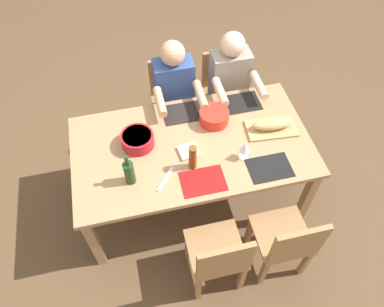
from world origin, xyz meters
The scene contains 21 objects.
ground_plane centered at (0.00, 0.00, 0.00)m, with size 8.00×8.00×0.00m, color brown.
dining_table centered at (0.00, 0.00, 0.66)m, with size 1.86×1.01×0.74m.
chair_far_center centered at (0.00, 0.83, 0.48)m, with size 0.40×0.40×0.85m.
diner_far_center centered at (0.00, 0.64, 0.70)m, with size 0.41×0.53×1.20m.
chair_far_right centered at (0.51, 0.83, 0.48)m, with size 0.40×0.40×0.85m.
diner_far_right centered at (0.51, 0.64, 0.70)m, with size 0.41×0.53×1.20m.
chair_near_center centered at (0.00, -0.83, 0.48)m, with size 0.40×0.40×0.85m.
chair_near_right centered at (0.51, -0.83, 0.48)m, with size 0.40×0.40×0.85m.
serving_bowl_salad centered at (0.23, 0.20, 0.80)m, with size 0.24×0.24×0.11m.
serving_bowl_greens centered at (-0.41, 0.10, 0.80)m, with size 0.25×0.25×0.11m.
cutting_board centered at (0.66, 0.01, 0.75)m, with size 0.40×0.22×0.02m, color tan.
bread_loaf centered at (0.66, 0.01, 0.81)m, with size 0.32×0.11×0.09m, color tan.
wine_bottle centered at (-0.50, -0.22, 0.85)m, with size 0.08×0.08×0.29m.
beer_bottle centered at (-0.04, -0.20, 0.85)m, with size 0.06×0.06×0.22m, color brown.
wine_glass centered at (0.35, -0.20, 0.86)m, with size 0.08×0.08×0.17m.
placemat_far_center centered at (0.00, 0.35, 0.74)m, with size 0.32×0.23×0.01m, color black.
placemat_far_right centered at (0.51, 0.35, 0.74)m, with size 0.32×0.23×0.01m, color black.
placemat_near_center centered at (0.00, -0.35, 0.74)m, with size 0.32×0.23×0.01m, color maroon.
placemat_near_right centered at (0.51, -0.35, 0.74)m, with size 0.32×0.23×0.01m, color black.
carving_knife centered at (-0.26, -0.27, 0.74)m, with size 0.23×0.02×0.01m, color silver.
napkin_stack centered at (-0.04, -0.06, 0.75)m, with size 0.14×0.14×0.02m, color white.
Camera 1 is at (-0.41, -1.75, 3.00)m, focal length 34.80 mm.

